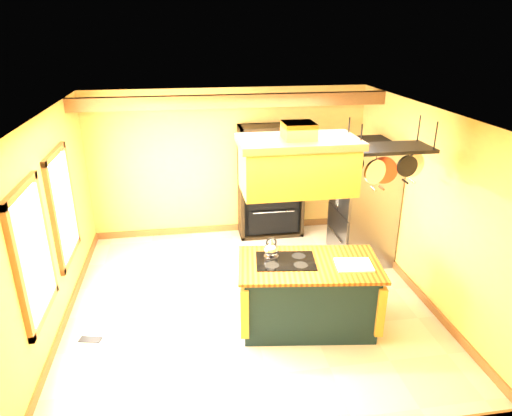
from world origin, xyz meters
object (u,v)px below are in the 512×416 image
object	(u,v)px
refrigerator	(363,205)
hutch	(270,192)
range_hood	(298,163)
kitchen_island	(308,294)
pot_rack	(389,157)

from	to	relation	value
refrigerator	hutch	distance (m)	1.77
range_hood	refrigerator	distance (m)	2.67
kitchen_island	range_hood	world-z (taller)	range_hood
kitchen_island	refrigerator	world-z (taller)	refrigerator
range_hood	hutch	bearing A→B (deg)	85.08
refrigerator	pot_rack	bearing A→B (deg)	-105.26
range_hood	pot_rack	distance (m)	1.10
range_hood	hutch	world-z (taller)	range_hood
kitchen_island	pot_rack	distance (m)	2.01
refrigerator	hutch	world-z (taller)	hutch
pot_rack	refrigerator	size ratio (longest dim) A/B	0.54
range_hood	hutch	distance (m)	3.24
range_hood	hutch	xyz separation A→B (m)	(0.25, 2.90, -1.42)
pot_rack	hutch	world-z (taller)	pot_rack
pot_rack	hutch	distance (m)	3.34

